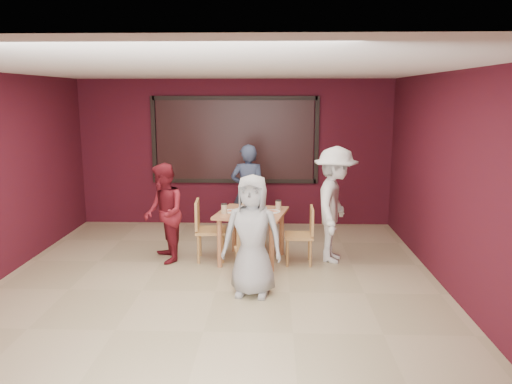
{
  "coord_description": "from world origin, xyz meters",
  "views": [
    {
      "loc": [
        0.74,
        -6.06,
        2.5
      ],
      "look_at": [
        0.48,
        1.24,
        1.07
      ],
      "focal_mm": 35.0,
      "sensor_mm": 36.0,
      "label": 1
    }
  ],
  "objects_px": {
    "chair_left": "(206,226)",
    "diner_left": "(164,213)",
    "chair_back": "(252,219)",
    "chair_right": "(304,232)",
    "diner_front": "(252,236)",
    "chair_front": "(250,248)",
    "diner_right": "(335,205)",
    "diner_back": "(248,192)",
    "dining_table": "(252,218)"
  },
  "relations": [
    {
      "from": "chair_back",
      "to": "diner_front",
      "type": "relative_size",
      "value": 0.53
    },
    {
      "from": "diner_right",
      "to": "chair_front",
      "type": "bearing_deg",
      "value": 138.58
    },
    {
      "from": "dining_table",
      "to": "chair_left",
      "type": "relative_size",
      "value": 1.23
    },
    {
      "from": "chair_left",
      "to": "diner_left",
      "type": "distance_m",
      "value": 0.66
    },
    {
      "from": "diner_left",
      "to": "diner_right",
      "type": "distance_m",
      "value": 2.58
    },
    {
      "from": "dining_table",
      "to": "diner_back",
      "type": "xyz_separation_m",
      "value": [
        -0.12,
        1.27,
        0.16
      ]
    },
    {
      "from": "dining_table",
      "to": "diner_back",
      "type": "bearing_deg",
      "value": 95.28
    },
    {
      "from": "dining_table",
      "to": "diner_back",
      "type": "height_order",
      "value": "diner_back"
    },
    {
      "from": "chair_right",
      "to": "diner_left",
      "type": "height_order",
      "value": "diner_left"
    },
    {
      "from": "chair_front",
      "to": "diner_left",
      "type": "height_order",
      "value": "diner_left"
    },
    {
      "from": "chair_back",
      "to": "diner_back",
      "type": "xyz_separation_m",
      "value": [
        -0.09,
        0.48,
        0.37
      ]
    },
    {
      "from": "dining_table",
      "to": "diner_back",
      "type": "distance_m",
      "value": 1.29
    },
    {
      "from": "diner_right",
      "to": "diner_front",
      "type": "bearing_deg",
      "value": 153.53
    },
    {
      "from": "chair_back",
      "to": "chair_left",
      "type": "distance_m",
      "value": 1.02
    },
    {
      "from": "dining_table",
      "to": "chair_back",
      "type": "height_order",
      "value": "dining_table"
    },
    {
      "from": "dining_table",
      "to": "diner_left",
      "type": "xyz_separation_m",
      "value": [
        -1.32,
        -0.06,
        0.08
      ]
    },
    {
      "from": "chair_left",
      "to": "diner_left",
      "type": "relative_size",
      "value": 0.62
    },
    {
      "from": "chair_front",
      "to": "chair_left",
      "type": "bearing_deg",
      "value": 131.28
    },
    {
      "from": "diner_back",
      "to": "chair_left",
      "type": "bearing_deg",
      "value": 64.77
    },
    {
      "from": "chair_back",
      "to": "diner_front",
      "type": "bearing_deg",
      "value": -87.47
    },
    {
      "from": "dining_table",
      "to": "diner_right",
      "type": "bearing_deg",
      "value": 2.87
    },
    {
      "from": "chair_front",
      "to": "diner_right",
      "type": "bearing_deg",
      "value": 34.02
    },
    {
      "from": "chair_left",
      "to": "diner_back",
      "type": "relative_size",
      "value": 0.56
    },
    {
      "from": "chair_right",
      "to": "diner_left",
      "type": "bearing_deg",
      "value": 179.07
    },
    {
      "from": "chair_right",
      "to": "diner_front",
      "type": "xyz_separation_m",
      "value": [
        -0.72,
        -1.21,
        0.28
      ]
    },
    {
      "from": "chair_front",
      "to": "chair_left",
      "type": "height_order",
      "value": "chair_left"
    },
    {
      "from": "chair_left",
      "to": "diner_right",
      "type": "relative_size",
      "value": 0.53
    },
    {
      "from": "chair_left",
      "to": "chair_front",
      "type": "bearing_deg",
      "value": -48.72
    },
    {
      "from": "diner_front",
      "to": "chair_front",
      "type": "bearing_deg",
      "value": 104.59
    },
    {
      "from": "chair_front",
      "to": "chair_left",
      "type": "relative_size",
      "value": 0.85
    },
    {
      "from": "chair_back",
      "to": "chair_left",
      "type": "bearing_deg",
      "value": -131.77
    },
    {
      "from": "chair_back",
      "to": "chair_left",
      "type": "relative_size",
      "value": 0.88
    },
    {
      "from": "chair_front",
      "to": "diner_front",
      "type": "relative_size",
      "value": 0.51
    },
    {
      "from": "diner_left",
      "to": "diner_right",
      "type": "relative_size",
      "value": 0.86
    },
    {
      "from": "chair_right",
      "to": "diner_right",
      "type": "bearing_deg",
      "value": 18.49
    },
    {
      "from": "diner_front",
      "to": "diner_left",
      "type": "bearing_deg",
      "value": 146.45
    },
    {
      "from": "chair_right",
      "to": "dining_table",
      "type": "bearing_deg",
      "value": 173.14
    },
    {
      "from": "chair_left",
      "to": "diner_left",
      "type": "xyz_separation_m",
      "value": [
        -0.62,
        -0.09,
        0.22
      ]
    },
    {
      "from": "diner_front",
      "to": "diner_right",
      "type": "bearing_deg",
      "value": 57.32
    },
    {
      "from": "diner_front",
      "to": "chair_back",
      "type": "bearing_deg",
      "value": 100.87
    },
    {
      "from": "chair_front",
      "to": "chair_back",
      "type": "relative_size",
      "value": 0.96
    },
    {
      "from": "dining_table",
      "to": "chair_front",
      "type": "xyz_separation_m",
      "value": [
        0.01,
        -0.78,
        -0.23
      ]
    },
    {
      "from": "chair_right",
      "to": "diner_right",
      "type": "relative_size",
      "value": 0.5
    },
    {
      "from": "chair_front",
      "to": "diner_left",
      "type": "xyz_separation_m",
      "value": [
        -1.33,
        0.72,
        0.31
      ]
    },
    {
      "from": "chair_front",
      "to": "chair_back",
      "type": "distance_m",
      "value": 1.57
    },
    {
      "from": "chair_back",
      "to": "chair_right",
      "type": "distance_m",
      "value": 1.2
    },
    {
      "from": "chair_back",
      "to": "chair_right",
      "type": "height_order",
      "value": "chair_right"
    },
    {
      "from": "chair_front",
      "to": "diner_left",
      "type": "distance_m",
      "value": 1.54
    },
    {
      "from": "chair_front",
      "to": "diner_back",
      "type": "height_order",
      "value": "diner_back"
    },
    {
      "from": "chair_right",
      "to": "diner_right",
      "type": "xyz_separation_m",
      "value": [
        0.47,
        0.16,
        0.38
      ]
    }
  ]
}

